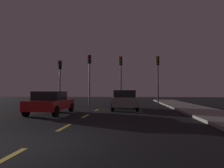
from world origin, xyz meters
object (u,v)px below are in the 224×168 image
at_px(traffic_signal_far_left, 60,74).
at_px(car_stopped_ahead, 124,100).
at_px(traffic_signal_far_right, 158,71).
at_px(traffic_signal_center_right, 121,71).
at_px(car_adjacent_lane, 51,102).
at_px(traffic_signal_center_left, 89,70).

xyz_separation_m(traffic_signal_far_left, car_stopped_ahead, (7.08, -5.04, -2.55)).
bearing_deg(car_stopped_ahead, traffic_signal_far_right, 57.27).
relative_size(traffic_signal_center_right, car_adjacent_lane, 1.23).
distance_m(traffic_signal_far_left, traffic_signal_far_right, 10.32).
bearing_deg(traffic_signal_far_right, car_stopped_ahead, -122.73).
bearing_deg(traffic_signal_far_left, traffic_signal_center_right, 0.01).
bearing_deg(car_adjacent_lane, traffic_signal_center_right, 64.76).
bearing_deg(car_stopped_ahead, traffic_signal_center_left, 127.40).
height_order(traffic_signal_center_left, car_adjacent_lane, traffic_signal_center_left).
xyz_separation_m(traffic_signal_center_right, traffic_signal_far_right, (3.78, -0.00, -0.02)).
height_order(car_stopped_ahead, car_adjacent_lane, car_stopped_ahead).
relative_size(traffic_signal_center_left, car_adjacent_lane, 1.28).
bearing_deg(traffic_signal_center_left, traffic_signal_far_right, -0.00).
bearing_deg(car_adjacent_lane, car_stopped_ahead, 37.39).
bearing_deg(traffic_signal_far_right, traffic_signal_center_right, 180.00).
distance_m(traffic_signal_far_right, car_adjacent_lane, 11.89).
xyz_separation_m(traffic_signal_far_left, traffic_signal_center_left, (3.22, 0.00, 0.35)).
relative_size(traffic_signal_far_left, traffic_signal_center_left, 0.90).
distance_m(traffic_signal_far_left, car_stopped_ahead, 9.06).
bearing_deg(traffic_signal_center_left, traffic_signal_center_right, -0.01).
bearing_deg(car_stopped_ahead, car_adjacent_lane, -142.61).
relative_size(traffic_signal_center_left, car_stopped_ahead, 1.28).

